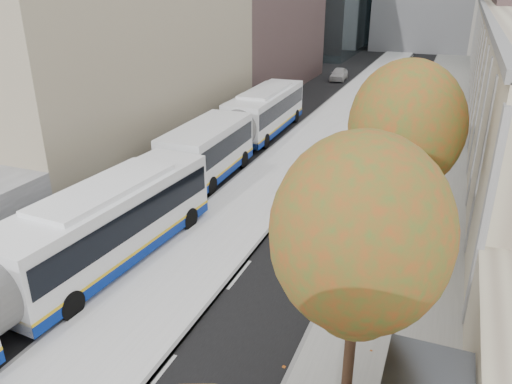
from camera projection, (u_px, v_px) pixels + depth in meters
The scene contains 7 objects.
bus_platform at pixel (308, 144), 34.70m from camera, with size 4.25×150.00×0.15m, color silver.
sidewalk at pixel (428, 159), 31.98m from camera, with size 4.75×150.00×0.08m, color gray.
tree_c at pixel (360, 234), 11.32m from camera, with size 4.20×4.20×7.28m.
tree_d at pixel (406, 126), 18.93m from camera, with size 4.40×4.40×7.60m.
bus_near at pixel (22, 275), 16.25m from camera, with size 3.96×18.95×3.14m.
bus_far at pixel (245, 125), 33.29m from camera, with size 3.11×18.71×3.11m.
distant_car at pixel (339, 74), 57.26m from camera, with size 1.66×4.12×1.40m, color silver.
Camera 1 is at (5.13, 2.79, 10.56)m, focal length 35.00 mm.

